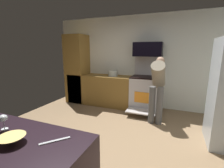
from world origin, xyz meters
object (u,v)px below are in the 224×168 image
Objects in this scene: stock_pot at (113,73)px; oven_range at (145,92)px; microwave at (148,49)px; wine_glass_near at (3,119)px; person_cook at (158,84)px; mixing_bowl_prep at (12,140)px.

oven_range is at bearing -0.89° from stock_pot.
microwave is 3.56m from wine_glass_near.
person_cook is 2.97m from wine_glass_near.
oven_range reaches higher than wine_glass_near.
person_cook is 1.46m from stock_pot.
stock_pot is (-0.20, 3.33, -0.03)m from wine_glass_near.
stock_pot is (-0.96, 0.02, 0.47)m from oven_range.
oven_range is at bearing 82.15° from mixing_bowl_prep.
mixing_bowl_prep is 0.32m from wine_glass_near.
microwave is at bearing 118.94° from person_cook.
person_cook is 6.88× the size of mixing_bowl_prep.
oven_range is at bearing 77.09° from wine_glass_near.
wine_glass_near is at bearing -86.49° from stock_pot.
oven_range is at bearing 122.83° from person_cook.
person_cook is 5.39× the size of stock_pot.
oven_range is at bearing -90.00° from microwave.
wine_glass_near is at bearing -102.91° from oven_range.
microwave is at bearing 77.44° from wine_glass_near.
microwave is 0.50× the size of person_cook.
stock_pot is at bearing 98.03° from mixing_bowl_prep.
wine_glass_near is at bearing 155.10° from mixing_bowl_prep.
microwave is at bearing 90.00° from oven_range.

